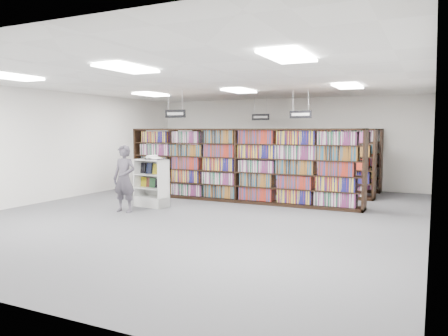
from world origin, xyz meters
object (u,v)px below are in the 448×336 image
at_px(bookshelf_row_near, 239,165).
at_px(endcap_display, 152,190).
at_px(shopper, 124,179).
at_px(open_book, 152,158).

relative_size(bookshelf_row_near, endcap_display, 5.48).
bearing_deg(shopper, bookshelf_row_near, 50.44).
distance_m(endcap_display, shopper, 1.05).
xyz_separation_m(bookshelf_row_near, shopper, (-1.96, -2.70, -0.21)).
distance_m(endcap_display, open_book, 0.86).
height_order(open_book, shopper, shopper).
xyz_separation_m(open_book, shopper, (-0.16, -0.99, -0.46)).
distance_m(bookshelf_row_near, open_book, 2.49).
bearing_deg(endcap_display, bookshelf_row_near, 51.57).
distance_m(bookshelf_row_near, shopper, 3.34).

